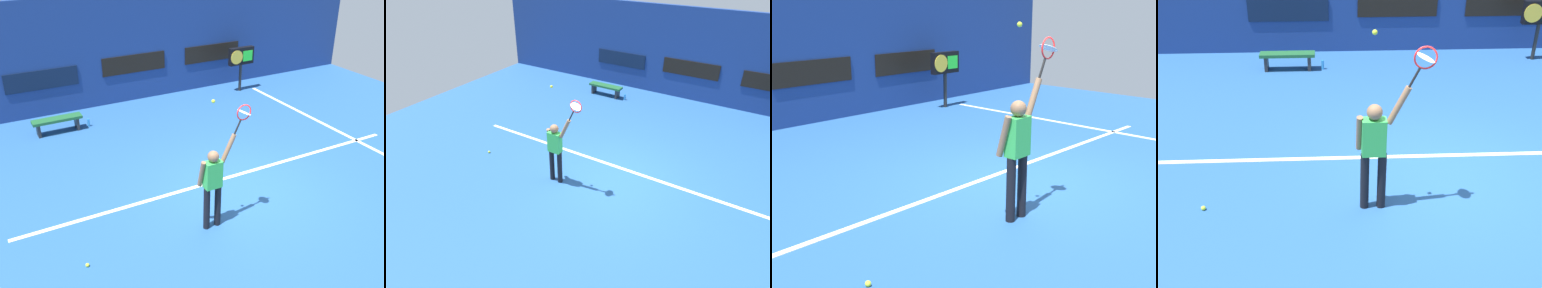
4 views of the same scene
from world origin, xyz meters
The scene contains 11 objects.
ground_plane centered at (0.00, 0.00, 0.00)m, with size 18.00×18.00×0.00m, color #23518C.
back_wall centered at (0.00, 6.59, 1.77)m, with size 18.00×0.20×3.53m, color navy.
sponsor_banner_center centered at (0.00, 6.47, 1.27)m, with size 2.20×0.03×0.60m, color black.
sponsor_banner_starboard centered at (3.00, 6.47, 1.26)m, with size 2.20×0.03×0.60m, color black.
court_baseline centered at (0.00, 0.57, 0.01)m, with size 10.00×0.10×0.01m, color white.
court_sideline centered at (4.21, 2.00, 0.01)m, with size 0.10×7.00×0.01m, color white.
tennis_player centered at (-1.32, -0.85, 1.01)m, with size 0.73×0.31×1.95m.
tennis_racket centered at (-0.70, -0.86, 2.31)m, with size 0.42×0.27×0.62m.
tennis_ball centered at (-1.35, -0.86, 2.68)m, with size 0.07×0.07×0.07m, color #CCE033.
scoreboard_clock centered at (3.64, 5.56, 1.21)m, with size 0.96×0.20×1.58m.
spare_ball centered at (-3.86, -0.83, 0.03)m, with size 0.07×0.07×0.07m, color #CCE033.
Camera 3 is at (-6.82, -5.03, 2.97)m, focal length 49.13 mm.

